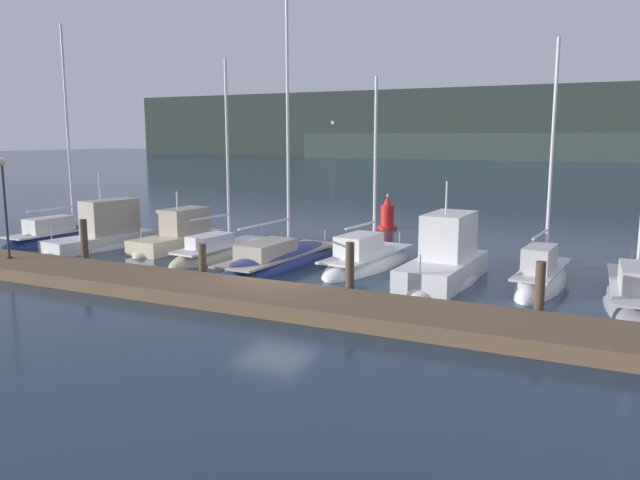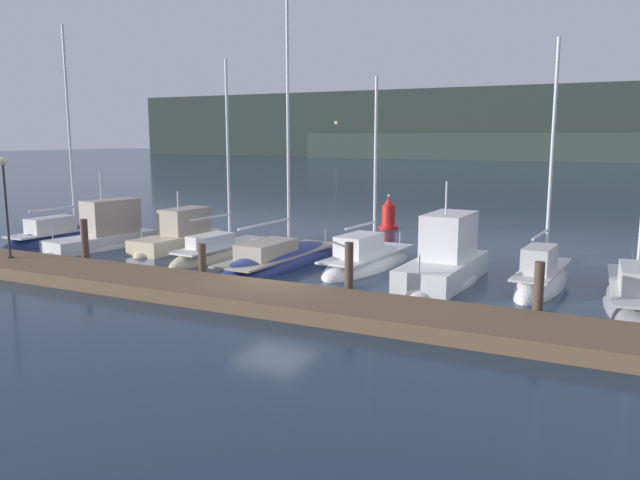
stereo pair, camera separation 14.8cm
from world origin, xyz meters
TOP-DOWN VIEW (x-y plane):
  - ground_plane at (0.00, 0.00)m, footprint 400.00×400.00m
  - dock at (0.00, -1.82)m, footprint 38.64×2.80m
  - mooring_pile_1 at (-8.68, -0.17)m, footprint 0.28×0.28m
  - mooring_pile_2 at (-2.89, -0.17)m, footprint 0.28×0.28m
  - mooring_pile_3 at (2.89, -0.17)m, footprint 0.28×0.28m
  - mooring_pile_4 at (8.68, -0.17)m, footprint 0.28×0.28m
  - sailboat_berth_1 at (-14.59, 4.05)m, footprint 2.14×7.25m
  - motorboat_berth_2 at (-11.45, 3.56)m, footprint 2.77×6.08m
  - motorboat_berth_3 at (-8.09, 4.94)m, footprint 2.10×5.52m
  - sailboat_berth_4 at (-5.05, 4.09)m, footprint 2.31×6.50m
  - sailboat_berth_5 at (-1.82, 3.53)m, footprint 2.64×8.35m
  - sailboat_berth_6 at (1.47, 4.93)m, footprint 2.55×6.78m
  - motorboat_berth_7 at (4.93, 3.78)m, footprint 2.39×6.01m
  - sailboat_berth_8 at (8.23, 4.42)m, footprint 1.88×5.78m
  - sailboat_berth_9 at (11.22, 3.37)m, footprint 2.32×7.39m
  - channel_buoy at (-1.48, 15.41)m, footprint 1.12×1.12m
  - dock_lamppost at (-11.12, -1.73)m, footprint 0.32×0.32m
  - hillside_backdrop at (1.13, 136.59)m, footprint 240.00×23.00m

SIDE VIEW (x-z plane):
  - ground_plane at x=0.00m, z-range 0.00..0.00m
  - sailboat_berth_5 at x=-1.82m, z-range -6.25..6.45m
  - sailboat_berth_4 at x=-5.05m, z-range -4.47..4.69m
  - sailboat_berth_6 at x=1.47m, z-range -4.02..4.29m
  - sailboat_berth_1 at x=-14.59m, z-range -5.56..5.83m
  - sailboat_berth_9 at x=11.22m, z-range -4.88..5.15m
  - sailboat_berth_8 at x=8.23m, z-range -4.51..4.82m
  - dock at x=0.00m, z-range 0.00..0.45m
  - motorboat_berth_3 at x=-8.09m, z-range -1.32..1.95m
  - motorboat_berth_2 at x=-11.45m, z-range -1.71..2.51m
  - motorboat_berth_7 at x=4.93m, z-range -1.74..2.59m
  - mooring_pile_2 at x=-2.89m, z-range 0.00..1.41m
  - channel_buoy at x=-1.48m, z-range -0.25..1.73m
  - mooring_pile_4 at x=8.68m, z-range 0.00..1.78m
  - mooring_pile_3 at x=2.89m, z-range 0.00..1.89m
  - mooring_pile_1 at x=-8.68m, z-range 0.00..1.96m
  - dock_lamppost at x=-11.12m, z-range 1.12..5.10m
  - hillside_backdrop at x=1.13m, z-range -0.64..16.04m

